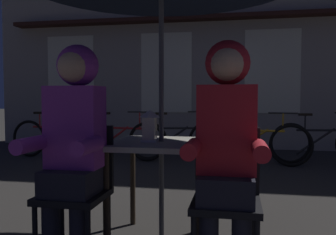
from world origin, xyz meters
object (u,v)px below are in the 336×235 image
bicycle_nearest (54,138)px  bicycle_second (119,139)px  person_right_hooded (227,134)px  chair_right (226,191)px  bicycle_fifth (323,143)px  bicycle_third (178,140)px  cafe_table (161,155)px  lantern (150,125)px  bicycle_fourth (257,143)px  chair_left (78,184)px  person_left_hooded (74,131)px

bicycle_nearest → bicycle_second: 1.19m
person_right_hooded → bicycle_nearest: bearing=129.8°
chair_right → bicycle_fifth: (1.41, 3.91, -0.14)m
bicycle_third → cafe_table: bearing=-82.6°
lantern → bicycle_second: lantern is taller
bicycle_fourth → chair_right: bearing=-95.7°
chair_left → bicycle_second: bearing=104.7°
cafe_table → bicycle_fourth: (0.85, 3.30, -0.29)m
lantern → chair_left: (-0.40, -0.33, -0.37)m
bicycle_fifth → bicycle_fourth: bearing=-167.1°
bicycle_nearest → bicycle_fifth: 4.53m
bicycle_nearest → bicycle_fifth: bearing=2.9°
bicycle_nearest → bicycle_fourth: bearing=-0.2°
person_right_hooded → bicycle_second: 4.27m
person_right_hooded → chair_left: bearing=176.6°
bicycle_second → bicycle_third: (1.00, 0.17, 0.00)m
chair_right → person_left_hooded: (-0.96, -0.06, 0.36)m
lantern → chair_right: 0.75m
bicycle_nearest → bicycle_fourth: (3.49, -0.01, 0.00)m
bicycle_second → bicycle_nearest: bearing=-178.3°
person_right_hooded → bicycle_third: person_right_hooded is taller
person_right_hooded → chair_right: bearing=90.0°
cafe_table → bicycle_second: bicycle_second is taller
person_right_hooded → bicycle_nearest: size_ratio=0.83×
cafe_table → bicycle_fifth: bicycle_fifth is taller
person_right_hooded → person_left_hooded: bearing=180.0°
chair_left → person_left_hooded: (-0.00, -0.06, 0.36)m
cafe_table → bicycle_fourth: bicycle_fourth is taller
chair_right → bicycle_fourth: bearing=84.3°
bicycle_nearest → bicycle_second: (1.19, 0.04, 0.00)m
person_right_hooded → cafe_table: bearing=138.4°
bicycle_nearest → bicycle_fifth: (4.53, 0.23, 0.00)m
bicycle_second → bicycle_fourth: size_ratio=1.00×
person_left_hooded → bicycle_fifth: (2.37, 3.96, -0.50)m
person_right_hooded → bicycle_third: 4.08m
cafe_table → person_right_hooded: size_ratio=0.53×
chair_left → lantern: bearing=39.8°
bicycle_nearest → bicycle_fourth: size_ratio=1.01×
lantern → bicycle_fifth: lantern is taller
person_right_hooded → bicycle_nearest: person_right_hooded is taller
lantern → bicycle_fourth: bearing=74.5°
chair_right → bicycle_second: (-1.93, 3.71, -0.14)m
person_left_hooded → bicycle_fifth: bearing=59.1°
person_left_hooded → bicycle_second: size_ratio=0.84×
cafe_table → chair_left: size_ratio=0.85×
person_right_hooded → bicycle_fourth: bearing=84.4°
person_left_hooded → bicycle_fourth: person_left_hooded is taller
chair_left → chair_right: size_ratio=1.00×
chair_left → bicycle_fifth: (2.37, 3.91, -0.14)m
lantern → bicycle_third: bearing=96.1°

